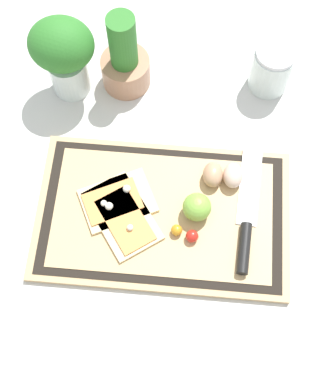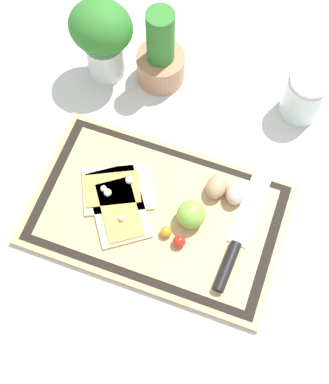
% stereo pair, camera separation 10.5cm
% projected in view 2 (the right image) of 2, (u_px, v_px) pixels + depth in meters
% --- Properties ---
extents(ground_plane, '(6.00, 6.00, 0.00)m').
position_uv_depth(ground_plane, '(158.00, 215.00, 1.07)').
color(ground_plane, silver).
extents(cutting_board, '(0.50, 0.31, 0.02)m').
position_uv_depth(cutting_board, '(158.00, 214.00, 1.06)').
color(cutting_board, tan).
rests_on(cutting_board, ground_plane).
extents(pizza_slice_near, '(0.18, 0.19, 0.02)m').
position_uv_depth(pizza_slice_near, '(118.00, 206.00, 1.05)').
color(pizza_slice_near, beige).
rests_on(pizza_slice_near, cutting_board).
extents(pizza_slice_far, '(0.17, 0.15, 0.02)m').
position_uv_depth(pizza_slice_far, '(117.00, 189.00, 1.07)').
color(pizza_slice_far, beige).
rests_on(pizza_slice_far, cutting_board).
extents(knife, '(0.05, 0.28, 0.02)m').
position_uv_depth(knife, '(235.00, 247.00, 1.02)').
color(knife, silver).
rests_on(knife, cutting_board).
extents(egg_brown, '(0.04, 0.05, 0.04)m').
position_uv_depth(egg_brown, '(216.00, 187.00, 1.05)').
color(egg_brown, tan).
rests_on(egg_brown, cutting_board).
extents(egg_pink, '(0.04, 0.05, 0.04)m').
position_uv_depth(egg_pink, '(236.00, 192.00, 1.05)').
color(egg_pink, beige).
rests_on(egg_pink, cutting_board).
extents(lime, '(0.06, 0.06, 0.06)m').
position_uv_depth(lime, '(191.00, 214.00, 1.02)').
color(lime, '#7FB742').
rests_on(lime, cutting_board).
extents(cherry_tomato_red, '(0.02, 0.02, 0.02)m').
position_uv_depth(cherry_tomato_red, '(179.00, 241.00, 1.02)').
color(cherry_tomato_red, red).
rests_on(cherry_tomato_red, cutting_board).
extents(cherry_tomato_yellow, '(0.02, 0.02, 0.02)m').
position_uv_depth(cherry_tomato_yellow, '(166.00, 232.00, 1.03)').
color(cherry_tomato_yellow, orange).
rests_on(cherry_tomato_yellow, cutting_board).
extents(herb_pot, '(0.11, 0.11, 0.20)m').
position_uv_depth(herb_pot, '(161.00, 57.00, 1.13)').
color(herb_pot, '#AD7A5B').
rests_on(herb_pot, ground_plane).
extents(sauce_jar, '(0.09, 0.09, 0.11)m').
position_uv_depth(sauce_jar, '(304.00, 98.00, 1.12)').
color(sauce_jar, silver).
rests_on(sauce_jar, ground_plane).
extents(herb_glass, '(0.13, 0.12, 0.20)m').
position_uv_depth(herb_glass, '(102.00, 36.00, 1.10)').
color(herb_glass, silver).
rests_on(herb_glass, ground_plane).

